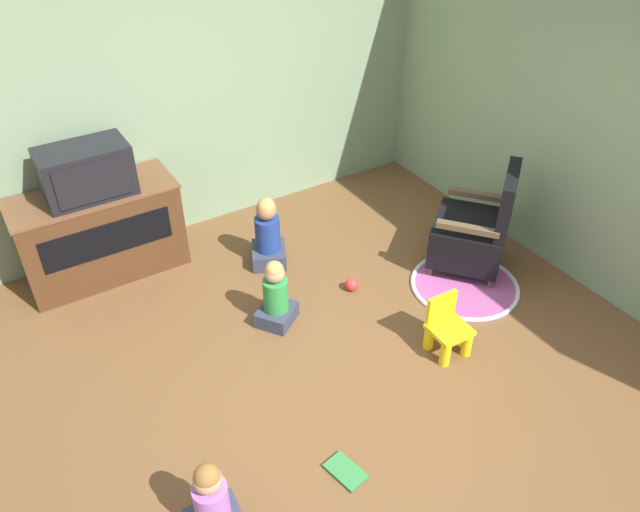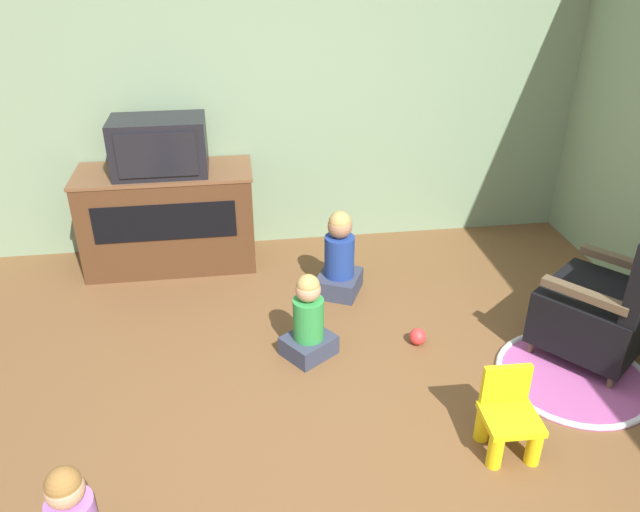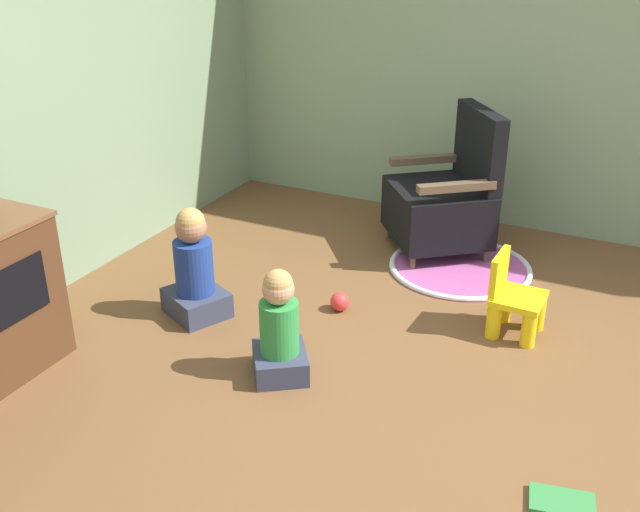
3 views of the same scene
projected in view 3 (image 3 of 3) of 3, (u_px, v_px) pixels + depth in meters
The scene contains 9 objects.
ground_plane at pixel (459, 396), 3.62m from camera, with size 30.00×30.00×0.00m, color brown.
wall_right at pixel (606, 37), 4.82m from camera, with size 0.12×5.65×2.75m.
black_armchair at pixel (445, 200), 5.01m from camera, with size 0.87×0.86×0.97m.
yellow_kid_chair at pixel (514, 302), 4.09m from camera, with size 0.29×0.28×0.46m.
play_mat at pixel (460, 267), 4.88m from camera, with size 0.92×0.92×0.04m.
child_watching_left at pixel (279, 330), 3.69m from camera, with size 0.39×0.38×0.58m.
child_watching_right at pixel (194, 270), 4.22m from camera, with size 0.41×0.43×0.66m.
toy_ball at pixel (340, 302), 4.36m from camera, with size 0.11×0.11×0.11m.
book at pixel (562, 503), 2.96m from camera, with size 0.20×0.28×0.02m.
Camera 3 is at (-2.97, -0.72, 2.16)m, focal length 42.00 mm.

